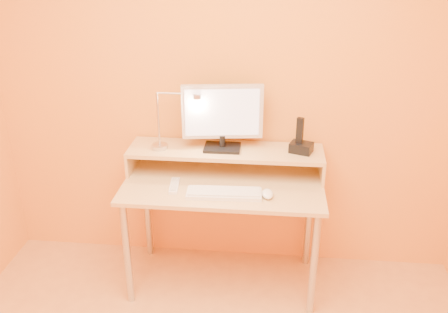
# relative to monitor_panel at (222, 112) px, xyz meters

# --- Properties ---
(wall_back) EXTENTS (3.00, 0.04, 2.50)m
(wall_back) POSITION_rel_monitor_panel_xyz_m (0.02, 0.16, 0.13)
(wall_back) COLOR orange
(wall_back) RESTS_ON floor
(desk_leg_fl) EXTENTS (0.04, 0.04, 0.69)m
(desk_leg_fl) POSITION_rel_monitor_panel_xyz_m (-0.53, -0.41, -0.77)
(desk_leg_fl) COLOR #BABAC1
(desk_leg_fl) RESTS_ON floor
(desk_leg_fr) EXTENTS (0.04, 0.04, 0.69)m
(desk_leg_fr) POSITION_rel_monitor_panel_xyz_m (0.57, -0.41, -0.77)
(desk_leg_fr) COLOR #BABAC1
(desk_leg_fr) RESTS_ON floor
(desk_leg_bl) EXTENTS (0.04, 0.04, 0.69)m
(desk_leg_bl) POSITION_rel_monitor_panel_xyz_m (-0.53, 0.09, -0.77)
(desk_leg_bl) COLOR #BABAC1
(desk_leg_bl) RESTS_ON floor
(desk_leg_br) EXTENTS (0.04, 0.04, 0.69)m
(desk_leg_br) POSITION_rel_monitor_panel_xyz_m (0.57, 0.09, -0.77)
(desk_leg_br) COLOR #BABAC1
(desk_leg_br) RESTS_ON floor
(desk_lower) EXTENTS (1.20, 0.60, 0.02)m
(desk_lower) POSITION_rel_monitor_panel_xyz_m (0.02, -0.16, -0.41)
(desk_lower) COLOR tan
(desk_lower) RESTS_ON floor
(shelf_riser_left) EXTENTS (0.02, 0.30, 0.14)m
(shelf_riser_left) POSITION_rel_monitor_panel_xyz_m (-0.57, -0.01, -0.33)
(shelf_riser_left) COLOR tan
(shelf_riser_left) RESTS_ON desk_lower
(shelf_riser_right) EXTENTS (0.02, 0.30, 0.14)m
(shelf_riser_right) POSITION_rel_monitor_panel_xyz_m (0.61, -0.01, -0.33)
(shelf_riser_right) COLOR tan
(shelf_riser_right) RESTS_ON desk_lower
(desk_shelf) EXTENTS (1.20, 0.30, 0.02)m
(desk_shelf) POSITION_rel_monitor_panel_xyz_m (0.02, -0.01, -0.25)
(desk_shelf) COLOR tan
(desk_shelf) RESTS_ON desk_lower
(monitor_foot) EXTENTS (0.22, 0.16, 0.02)m
(monitor_foot) POSITION_rel_monitor_panel_xyz_m (0.00, -0.01, -0.23)
(monitor_foot) COLOR black
(monitor_foot) RESTS_ON desk_shelf
(monitor_neck) EXTENTS (0.04, 0.04, 0.07)m
(monitor_neck) POSITION_rel_monitor_panel_xyz_m (0.00, -0.01, -0.19)
(monitor_neck) COLOR black
(monitor_neck) RESTS_ON monitor_foot
(monitor_panel) EXTENTS (0.49, 0.10, 0.33)m
(monitor_panel) POSITION_rel_monitor_panel_xyz_m (0.00, 0.00, 0.00)
(monitor_panel) COLOR silver
(monitor_panel) RESTS_ON monitor_neck
(monitor_back) EXTENTS (0.43, 0.07, 0.28)m
(monitor_back) POSITION_rel_monitor_panel_xyz_m (0.00, 0.02, 0.00)
(monitor_back) COLOR black
(monitor_back) RESTS_ON monitor_panel
(monitor_screen) EXTENTS (0.44, 0.07, 0.29)m
(monitor_screen) POSITION_rel_monitor_panel_xyz_m (0.00, -0.02, 0.00)
(monitor_screen) COLOR white
(monitor_screen) RESTS_ON monitor_panel
(lamp_base) EXTENTS (0.10, 0.10, 0.02)m
(lamp_base) POSITION_rel_monitor_panel_xyz_m (-0.38, -0.04, -0.23)
(lamp_base) COLOR #BABAC1
(lamp_base) RESTS_ON desk_shelf
(lamp_post) EXTENTS (0.01, 0.01, 0.33)m
(lamp_post) POSITION_rel_monitor_panel_xyz_m (-0.38, -0.04, -0.05)
(lamp_post) COLOR #BABAC1
(lamp_post) RESTS_ON lamp_base
(lamp_arm) EXTENTS (0.24, 0.01, 0.01)m
(lamp_arm) POSITION_rel_monitor_panel_xyz_m (-0.26, -0.04, 0.12)
(lamp_arm) COLOR #BABAC1
(lamp_arm) RESTS_ON lamp_post
(lamp_head) EXTENTS (0.04, 0.04, 0.03)m
(lamp_head) POSITION_rel_monitor_panel_xyz_m (-0.14, -0.04, 0.10)
(lamp_head) COLOR #BABAC1
(lamp_head) RESTS_ON lamp_arm
(lamp_bulb) EXTENTS (0.03, 0.03, 0.00)m
(lamp_bulb) POSITION_rel_monitor_panel_xyz_m (-0.14, -0.04, 0.09)
(lamp_bulb) COLOR #FFEAC6
(lamp_bulb) RESTS_ON lamp_head
(phone_dock) EXTENTS (0.16, 0.14, 0.06)m
(phone_dock) POSITION_rel_monitor_panel_xyz_m (0.48, -0.01, -0.21)
(phone_dock) COLOR black
(phone_dock) RESTS_ON desk_shelf
(phone_handset) EXTENTS (0.05, 0.04, 0.16)m
(phone_handset) POSITION_rel_monitor_panel_xyz_m (0.46, -0.01, -0.10)
(phone_handset) COLOR black
(phone_handset) RESTS_ON phone_dock
(phone_led) EXTENTS (0.01, 0.00, 0.04)m
(phone_led) POSITION_rel_monitor_panel_xyz_m (0.52, -0.06, -0.21)
(phone_led) COLOR #2668FF
(phone_led) RESTS_ON phone_dock
(keyboard) EXTENTS (0.43, 0.16, 0.02)m
(keyboard) POSITION_rel_monitor_panel_xyz_m (0.04, -0.31, -0.39)
(keyboard) COLOR white
(keyboard) RESTS_ON desk_lower
(mouse) EXTENTS (0.07, 0.12, 0.04)m
(mouse) POSITION_rel_monitor_panel_xyz_m (0.29, -0.30, -0.38)
(mouse) COLOR white
(mouse) RESTS_ON desk_lower
(remote_control) EXTENTS (0.07, 0.19, 0.02)m
(remote_control) POSITION_rel_monitor_panel_xyz_m (-0.26, -0.24, -0.39)
(remote_control) COLOR white
(remote_control) RESTS_ON desk_lower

